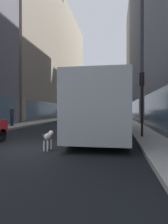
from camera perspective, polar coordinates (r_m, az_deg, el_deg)
ground_plane at (r=42.55m, az=4.79°, el=-1.48°), size 120.00×120.00×0.00m
sidewalk_left at (r=43.40m, az=-2.74°, el=-1.34°), size 2.40×110.00×0.15m
sidewalk_right at (r=42.45m, az=12.48°, el=-1.40°), size 2.40×110.00×0.15m
building_left_mid at (r=35.35m, az=-17.63°, el=17.30°), size 9.34×18.40×23.46m
building_left_far at (r=55.59m, az=-6.94°, el=12.67°), size 8.46×23.58×26.35m
building_right_far at (r=50.78m, az=19.39°, el=14.60°), size 11.16×18.33×27.73m
transit_bus at (r=12.27m, az=5.99°, el=1.64°), size 2.78×11.53×3.05m
car_blue_hatchback at (r=32.61m, az=5.43°, el=-0.68°), size 1.92×3.99×1.62m
car_white_van at (r=32.72m, az=-1.63°, el=-0.67°), size 1.78×3.98×1.62m
car_silver_sedan at (r=55.18m, az=4.65°, el=-0.15°), size 1.78×4.31×1.62m
dalmatian_dog at (r=7.73m, az=-10.49°, el=-7.17°), size 0.22×0.96×0.72m
pedestrian_in_coat at (r=18.29m, az=-20.49°, el=-1.14°), size 0.34×0.34×1.69m
traffic_light_near at (r=10.80m, az=16.70°, el=5.25°), size 0.24×0.41×3.40m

